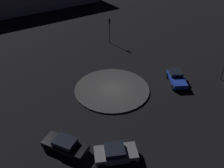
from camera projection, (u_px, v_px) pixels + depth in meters
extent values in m
plane|color=black|center=(112.00, 90.00, 31.47)|extent=(116.86, 116.86, 0.00)
cylinder|color=#383838|center=(112.00, 89.00, 31.42)|extent=(9.76, 9.76, 0.19)
cube|color=black|center=(65.00, 146.00, 22.90)|extent=(4.51, 2.03, 0.59)
cube|color=black|center=(65.00, 142.00, 22.58)|extent=(2.16, 1.66, 0.51)
cylinder|color=black|center=(47.00, 149.00, 22.98)|extent=(0.68, 0.27, 0.66)
cylinder|color=black|center=(57.00, 137.00, 24.27)|extent=(0.68, 0.27, 0.66)
cylinder|color=black|center=(75.00, 161.00, 21.87)|extent=(0.68, 0.27, 0.66)
cylinder|color=black|center=(84.00, 147.00, 23.16)|extent=(0.68, 0.27, 0.66)
cube|color=#1E38A5|center=(177.00, 79.00, 32.35)|extent=(3.32, 4.39, 0.58)
cube|color=black|center=(176.00, 73.00, 32.74)|extent=(2.24, 2.40, 0.47)
cylinder|color=black|center=(186.00, 87.00, 31.38)|extent=(0.49, 0.72, 0.69)
cylinder|color=black|center=(173.00, 87.00, 31.28)|extent=(0.49, 0.72, 0.69)
cylinder|color=black|center=(180.00, 75.00, 33.75)|extent=(0.49, 0.72, 0.69)
cylinder|color=black|center=(167.00, 75.00, 33.65)|extent=(0.49, 0.72, 0.69)
cube|color=slate|center=(116.00, 154.00, 22.02)|extent=(4.34, 3.58, 0.70)
cube|color=black|center=(115.00, 150.00, 21.68)|extent=(2.40, 2.34, 0.46)
cylinder|color=black|center=(102.00, 167.00, 21.28)|extent=(0.72, 0.54, 0.70)
cylinder|color=black|center=(100.00, 150.00, 22.82)|extent=(0.72, 0.54, 0.70)
cylinder|color=black|center=(133.00, 163.00, 21.62)|extent=(0.72, 0.54, 0.70)
cylinder|color=black|center=(129.00, 147.00, 23.16)|extent=(0.72, 0.54, 0.70)
cylinder|color=#2D2D2D|center=(110.00, 33.00, 42.22)|extent=(0.12, 0.12, 3.58)
cube|color=black|center=(109.00, 21.00, 40.95)|extent=(0.36, 0.32, 0.90)
sphere|color=#3F0C0C|center=(109.00, 20.00, 40.67)|extent=(0.20, 0.20, 0.20)
sphere|color=#4C380F|center=(109.00, 21.00, 40.83)|extent=(0.20, 0.20, 0.20)
sphere|color=#1EE53F|center=(109.00, 23.00, 40.98)|extent=(0.20, 0.20, 0.20)
cylinder|color=#2D2D2D|center=(224.00, 68.00, 32.40)|extent=(0.12, 0.12, 3.59)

